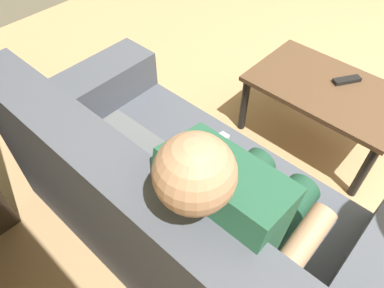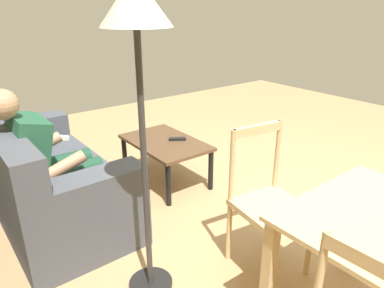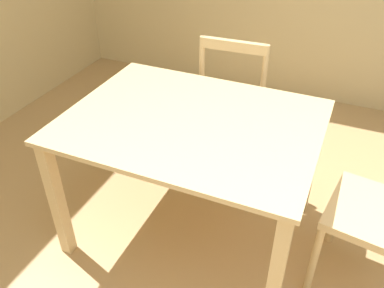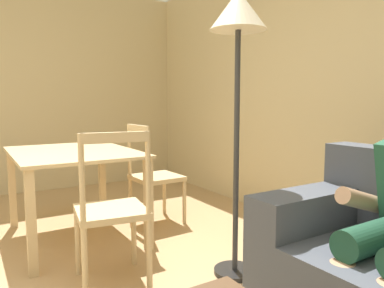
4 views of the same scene
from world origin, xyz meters
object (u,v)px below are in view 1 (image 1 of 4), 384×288
Objects in this scene: person_lounging at (234,214)px; coffee_table at (326,94)px; couch at (183,209)px; tv_remote at (347,80)px.

person_lounging reaches higher than coffee_table.
coffee_table is at bearing -95.11° from couch.
couch reaches higher than coffee_table.
coffee_table is 5.34× the size of tv_remote.
coffee_table is at bearing -81.35° from person_lounging.
couch is at bearing -64.74° from tv_remote.
coffee_table is 0.14m from tv_remote.
person_lounging reaches higher than tv_remote.
couch is 10.69× the size of tv_remote.
person_lounging is 1.31× the size of coffee_table.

